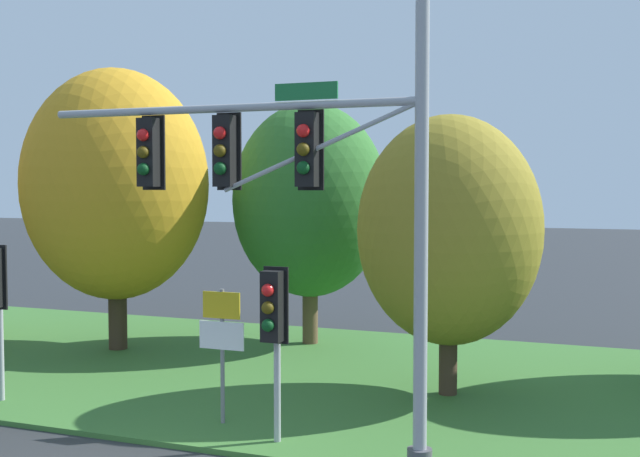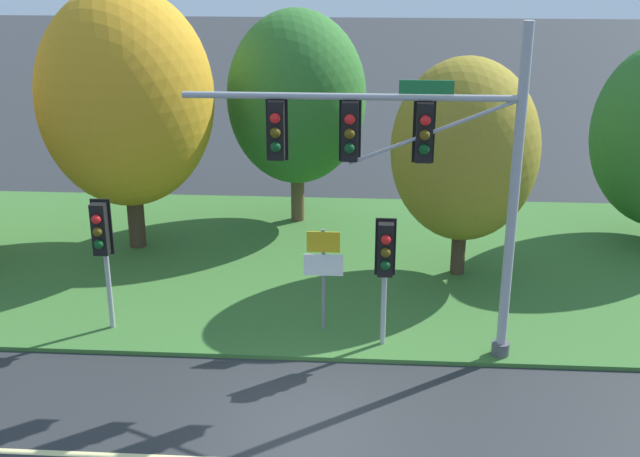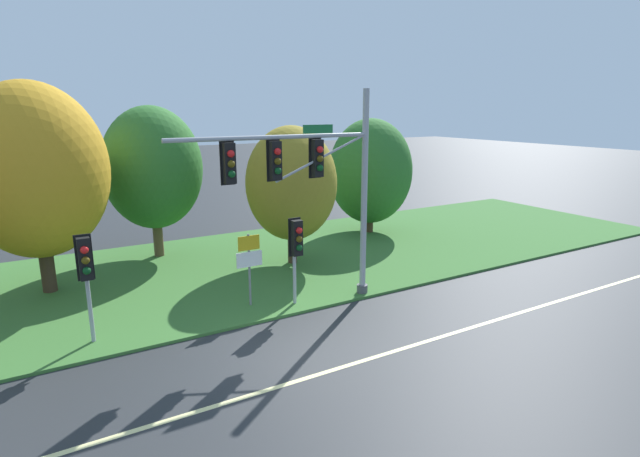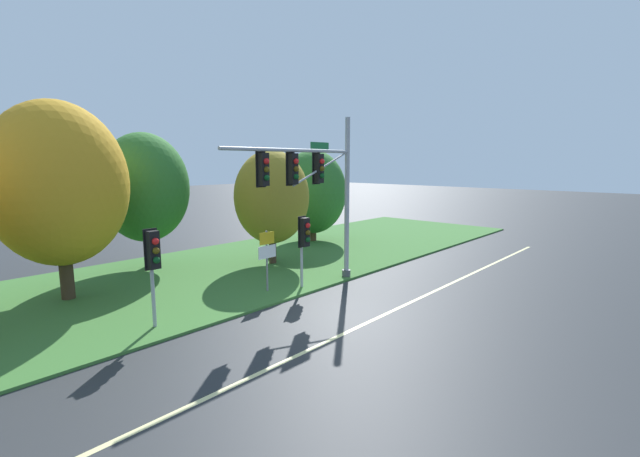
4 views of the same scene
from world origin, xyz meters
TOP-DOWN VIEW (x-y plane):
  - ground_plane at (0.00, 0.00)m, footprint 160.00×160.00m
  - grass_verge at (0.00, 8.25)m, footprint 48.00×11.50m
  - traffic_signal_mast at (2.00, 2.90)m, footprint 7.11×0.49m
  - pedestrian_signal_near_kerb at (1.48, 3.10)m, footprint 0.46×0.55m
  - pedestrian_signal_further_along at (-5.01, 3.48)m, footprint 0.46×0.55m
  - route_sign_post at (0.07, 3.88)m, footprint 0.93×0.08m
  - tree_left_of_mast at (-5.89, 8.97)m, footprint 5.02×5.02m
  - tree_behind_signpost at (-1.26, 11.62)m, footprint 4.38×4.38m
  - tree_mid_verge at (3.59, 7.51)m, footprint 3.93×3.93m

SIDE VIEW (x-z plane):
  - ground_plane at x=0.00m, z-range 0.00..0.00m
  - grass_verge at x=0.00m, z-range 0.00..0.10m
  - route_sign_post at x=0.07m, z-range 0.50..3.05m
  - pedestrian_signal_near_kerb at x=1.48m, z-range 0.79..3.87m
  - pedestrian_signal_further_along at x=-5.01m, z-range 0.85..4.11m
  - tree_mid_verge at x=3.59m, z-range 0.63..6.62m
  - tree_behind_signpost at x=-1.26m, z-range 0.76..7.57m
  - tree_left_of_mast at x=-5.89m, z-range 0.78..8.43m
  - traffic_signal_mast at x=2.00m, z-range 0.93..8.27m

